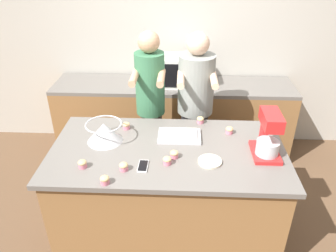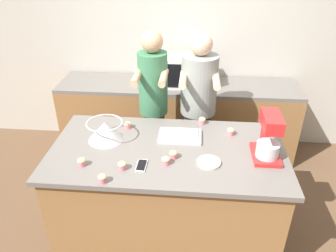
# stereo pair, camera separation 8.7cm
# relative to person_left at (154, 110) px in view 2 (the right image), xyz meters

# --- Properties ---
(ground_plane) EXTENTS (16.00, 16.00, 0.00)m
(ground_plane) POSITION_rel_person_left_xyz_m (0.20, -0.74, -0.91)
(ground_plane) COLOR brown
(back_wall) EXTENTS (10.00, 0.06, 2.70)m
(back_wall) POSITION_rel_person_left_xyz_m (0.20, 1.01, 0.44)
(back_wall) COLOR #B2ADA3
(back_wall) RESTS_ON ground_plane
(island_counter) EXTENTS (1.86, 0.98, 0.95)m
(island_counter) POSITION_rel_person_left_xyz_m (0.20, -0.74, -0.43)
(island_counter) COLOR olive
(island_counter) RESTS_ON ground_plane
(back_counter) EXTENTS (2.80, 0.60, 0.91)m
(back_counter) POSITION_rel_person_left_xyz_m (0.20, 0.66, -0.45)
(back_counter) COLOR olive
(back_counter) RESTS_ON ground_plane
(person_left) EXTENTS (0.30, 0.48, 1.69)m
(person_left) POSITION_rel_person_left_xyz_m (0.00, 0.00, 0.00)
(person_left) COLOR brown
(person_left) RESTS_ON ground_plane
(person_right) EXTENTS (0.36, 0.51, 1.68)m
(person_right) POSITION_rel_person_left_xyz_m (0.44, 0.00, -0.02)
(person_right) COLOR #232328
(person_right) RESTS_ON ground_plane
(stand_mixer) EXTENTS (0.20, 0.30, 0.36)m
(stand_mixer) POSITION_rel_person_left_xyz_m (0.96, -0.78, 0.20)
(stand_mixer) COLOR red
(stand_mixer) RESTS_ON island_counter
(mixing_bowl) EXTENTS (0.29, 0.29, 0.16)m
(mixing_bowl) POSITION_rel_person_left_xyz_m (-0.31, -0.65, 0.12)
(mixing_bowl) COLOR #BCBCC1
(mixing_bowl) RESTS_ON island_counter
(baking_tray) EXTENTS (0.35, 0.23, 0.04)m
(baking_tray) POSITION_rel_person_left_xyz_m (0.29, -0.56, 0.06)
(baking_tray) COLOR #BCBCC1
(baking_tray) RESTS_ON island_counter
(microwave_oven) EXTENTS (0.50, 0.34, 0.34)m
(microwave_oven) POSITION_rel_person_left_xyz_m (0.31, 0.66, 0.17)
(microwave_oven) COLOR silver
(microwave_oven) RESTS_ON back_counter
(cell_phone) EXTENTS (0.07, 0.15, 0.01)m
(cell_phone) POSITION_rel_person_left_xyz_m (0.04, -0.98, 0.04)
(cell_phone) COLOR silver
(cell_phone) RESTS_ON island_counter
(small_plate) EXTENTS (0.18, 0.18, 0.02)m
(small_plate) POSITION_rel_person_left_xyz_m (0.53, -0.91, 0.05)
(small_plate) COLOR beige
(small_plate) RESTS_ON island_counter
(cupcake_0) EXTENTS (0.06, 0.06, 0.06)m
(cupcake_0) POSITION_rel_person_left_xyz_m (-0.20, -1.18, 0.07)
(cupcake_0) COLOR #D17084
(cupcake_0) RESTS_ON island_counter
(cupcake_1) EXTENTS (0.06, 0.06, 0.06)m
(cupcake_1) POSITION_rel_person_left_xyz_m (-0.10, -1.03, 0.07)
(cupcake_1) COLOR #D17084
(cupcake_1) RESTS_ON island_counter
(cupcake_2) EXTENTS (0.06, 0.06, 0.06)m
(cupcake_2) POSITION_rel_person_left_xyz_m (0.21, -0.94, 0.07)
(cupcake_2) COLOR #D17084
(cupcake_2) RESTS_ON island_counter
(cupcake_3) EXTENTS (0.06, 0.06, 0.06)m
(cupcake_3) POSITION_rel_person_left_xyz_m (-0.17, -0.44, 0.07)
(cupcake_3) COLOR #D17084
(cupcake_3) RESTS_ON island_counter
(cupcake_4) EXTENTS (0.06, 0.06, 0.06)m
(cupcake_4) POSITION_rel_person_left_xyz_m (0.72, -0.48, 0.07)
(cupcake_4) COLOR #D17084
(cupcake_4) RESTS_ON island_counter
(cupcake_5) EXTENTS (0.06, 0.06, 0.06)m
(cupcake_5) POSITION_rel_person_left_xyz_m (0.26, -0.86, 0.07)
(cupcake_5) COLOR #D17084
(cupcake_5) RESTS_ON island_counter
(cupcake_6) EXTENTS (0.06, 0.06, 0.06)m
(cupcake_6) POSITION_rel_person_left_xyz_m (-0.40, -1.01, 0.07)
(cupcake_6) COLOR #D17084
(cupcake_6) RESTS_ON island_counter
(cupcake_7) EXTENTS (0.06, 0.06, 0.06)m
(cupcake_7) POSITION_rel_person_left_xyz_m (0.48, -0.31, 0.07)
(cupcake_7) COLOR #D17084
(cupcake_7) RESTS_ON island_counter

